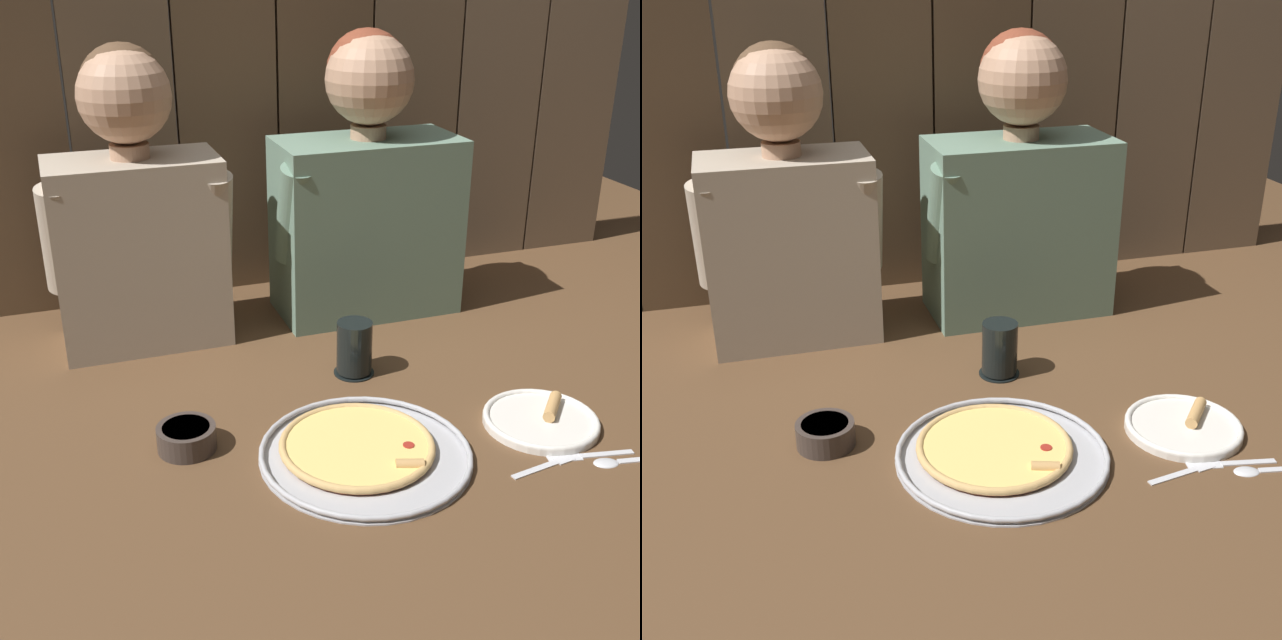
# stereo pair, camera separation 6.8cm
# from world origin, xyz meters

# --- Properties ---
(ground_plane) EXTENTS (3.20, 3.20, 0.00)m
(ground_plane) POSITION_xyz_m (0.00, 0.00, 0.00)
(ground_plane) COLOR brown
(pizza_tray) EXTENTS (0.37, 0.37, 0.03)m
(pizza_tray) POSITION_xyz_m (0.02, -0.08, 0.01)
(pizza_tray) COLOR #B2B2B7
(pizza_tray) RESTS_ON ground
(dinner_plate) EXTENTS (0.21, 0.21, 0.03)m
(dinner_plate) POSITION_xyz_m (0.37, -0.10, 0.01)
(dinner_plate) COLOR white
(dinner_plate) RESTS_ON ground
(drinking_glass) EXTENTS (0.08, 0.08, 0.11)m
(drinking_glass) POSITION_xyz_m (0.12, 0.20, 0.06)
(drinking_glass) COLOR black
(drinking_glass) RESTS_ON ground
(dipping_bowl) EXTENTS (0.10, 0.10, 0.04)m
(dipping_bowl) POSITION_xyz_m (-0.26, 0.04, 0.02)
(dipping_bowl) COLOR #3D332D
(dipping_bowl) RESTS_ON ground
(table_fork) EXTENTS (0.13, 0.04, 0.01)m
(table_fork) POSITION_xyz_m (0.30, -0.22, 0.00)
(table_fork) COLOR silver
(table_fork) RESTS_ON ground
(table_knife) EXTENTS (0.16, 0.05, 0.01)m
(table_knife) POSITION_xyz_m (0.39, -0.21, 0.00)
(table_knife) COLOR silver
(table_knife) RESTS_ON ground
(table_spoon) EXTENTS (0.14, 0.05, 0.01)m
(table_spoon) POSITION_xyz_m (0.43, -0.25, 0.00)
(table_spoon) COLOR silver
(table_spoon) RESTS_ON ground
(diner_left) EXTENTS (0.39, 0.20, 0.63)m
(diner_left) POSITION_xyz_m (-0.26, 0.50, 0.30)
(diner_left) COLOR #B2A38E
(diner_left) RESTS_ON ground
(diner_right) EXTENTS (0.45, 0.22, 0.64)m
(diner_right) POSITION_xyz_m (0.26, 0.50, 0.30)
(diner_right) COLOR slate
(diner_right) RESTS_ON ground
(wooden_backdrop_wall) EXTENTS (2.19, 0.03, 1.21)m
(wooden_backdrop_wall) POSITION_xyz_m (0.00, 0.75, 0.60)
(wooden_backdrop_wall) COLOR brown
(wooden_backdrop_wall) RESTS_ON ground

